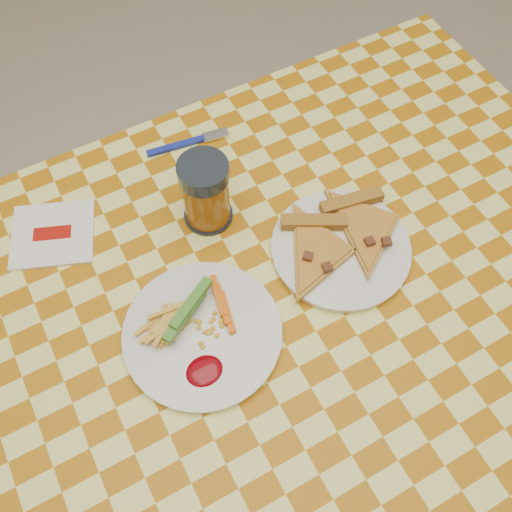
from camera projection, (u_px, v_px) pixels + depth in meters
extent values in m
plane|color=beige|center=(260.00, 426.00, 1.53)|extent=(8.00, 8.00, 0.00)
cylinder|color=silver|center=(379.00, 179.00, 1.50)|extent=(0.06, 0.06, 0.71)
cube|color=#51341C|center=(263.00, 315.00, 0.90)|extent=(1.20, 0.80, 0.04)
cylinder|color=white|center=(203.00, 334.00, 0.85)|extent=(0.29, 0.29, 0.01)
cylinder|color=white|center=(340.00, 249.00, 0.92)|extent=(0.29, 0.29, 0.01)
cube|color=#25590E|center=(188.00, 309.00, 0.83)|extent=(0.10, 0.07, 0.02)
cube|color=#EA600A|center=(222.00, 304.00, 0.86)|extent=(0.06, 0.08, 0.01)
ellipsoid|color=#740209|center=(204.00, 371.00, 0.81)|extent=(0.06, 0.05, 0.01)
cube|color=#AD7327|center=(314.00, 223.00, 0.92)|extent=(0.11, 0.07, 0.02)
cube|color=#AD7327|center=(351.00, 202.00, 0.95)|extent=(0.11, 0.04, 0.02)
cylinder|color=black|center=(209.00, 215.00, 0.96)|extent=(0.08, 0.08, 0.01)
cylinder|color=#8E4B0F|center=(206.00, 197.00, 0.91)|extent=(0.07, 0.07, 0.11)
cylinder|color=black|center=(203.00, 172.00, 0.86)|extent=(0.08, 0.08, 0.03)
cube|color=white|center=(53.00, 234.00, 0.94)|extent=(0.17, 0.16, 0.01)
cube|color=#AC1109|center=(52.00, 233.00, 0.93)|extent=(0.07, 0.05, 0.00)
cube|color=#162599|center=(176.00, 146.00, 1.03)|extent=(0.11, 0.03, 0.01)
cube|color=silver|center=(215.00, 135.00, 1.04)|extent=(0.05, 0.03, 0.00)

